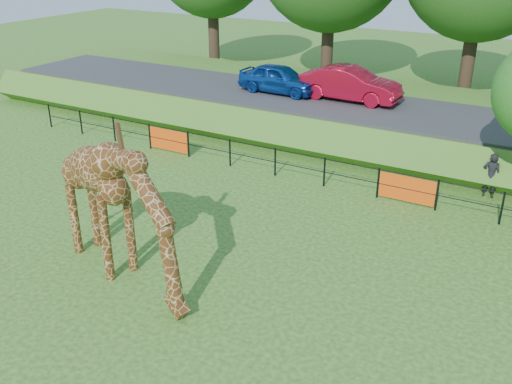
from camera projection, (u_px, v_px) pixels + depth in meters
ground at (196, 297)px, 14.34m from camera, size 90.00×90.00×0.00m
giraffe at (119, 211)px, 14.43m from camera, size 5.47×2.60×3.87m
perimeter_fence at (324, 172)px, 20.44m from camera, size 28.07×0.10×1.10m
embankment at (389, 116)px, 26.33m from camera, size 40.00×9.00×1.30m
road at (380, 109)px, 24.85m from camera, size 40.00×5.00×0.12m
car_blue at (279, 79)px, 26.97m from camera, size 4.03×1.76×1.35m
car_red at (350, 84)px, 25.68m from camera, size 4.58×1.68×1.50m
visitor at (491, 175)px, 19.52m from camera, size 0.59×0.39×1.61m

